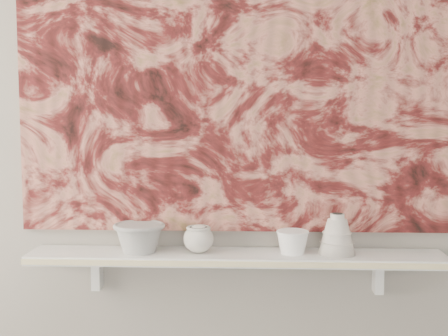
# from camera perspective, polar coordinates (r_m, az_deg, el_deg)

# --- Properties ---
(wall_back) EXTENTS (3.60, 0.00, 3.60)m
(wall_back) POSITION_cam_1_polar(r_m,az_deg,el_deg) (2.15, 1.17, 3.76)
(wall_back) COLOR gray
(wall_back) RESTS_ON floor
(shelf) EXTENTS (1.40, 0.18, 0.03)m
(shelf) POSITION_cam_1_polar(r_m,az_deg,el_deg) (2.12, 1.08, -8.16)
(shelf) COLOR silver
(shelf) RESTS_ON wall_back
(shelf_stripe) EXTENTS (1.40, 0.01, 0.02)m
(shelf_stripe) POSITION_cam_1_polar(r_m,az_deg,el_deg) (2.03, 1.01, -8.80)
(shelf_stripe) COLOR beige
(shelf_stripe) RESTS_ON shelf
(bracket_left) EXTENTS (0.03, 0.06, 0.12)m
(bracket_left) POSITION_cam_1_polar(r_m,az_deg,el_deg) (2.27, -11.52, -9.31)
(bracket_left) COLOR silver
(bracket_left) RESTS_ON wall_back
(bracket_right) EXTENTS (0.03, 0.06, 0.12)m
(bracket_right) POSITION_cam_1_polar(r_m,az_deg,el_deg) (2.25, 13.90, -9.52)
(bracket_right) COLOR silver
(bracket_right) RESTS_ON wall_back
(painting) EXTENTS (1.50, 0.02, 1.10)m
(painting) POSITION_cam_1_polar(r_m,az_deg,el_deg) (2.14, 1.17, 8.84)
(painting) COLOR #5C1A1A
(painting) RESTS_ON wall_back
(house_motif) EXTENTS (0.09, 0.00, 0.08)m
(house_motif) POSITION_cam_1_polar(r_m,az_deg,el_deg) (2.17, 13.10, 0.51)
(house_motif) COLOR black
(house_motif) RESTS_ON painting
(bowl_grey) EXTENTS (0.23, 0.23, 0.10)m
(bowl_grey) POSITION_cam_1_polar(r_m,az_deg,el_deg) (2.14, -7.76, -6.29)
(bowl_grey) COLOR #A1A19E
(bowl_grey) RESTS_ON shelf
(cup_cream) EXTENTS (0.12, 0.12, 0.09)m
(cup_cream) POSITION_cam_1_polar(r_m,az_deg,el_deg) (2.11, -2.34, -6.50)
(cup_cream) COLOR beige
(cup_cream) RESTS_ON shelf
(bell_vessel) EXTENTS (0.16, 0.16, 0.14)m
(bell_vessel) POSITION_cam_1_polar(r_m,az_deg,el_deg) (2.12, 10.29, -5.94)
(bell_vessel) COLOR silver
(bell_vessel) RESTS_ON shelf
(bowl_white) EXTENTS (0.14, 0.14, 0.08)m
(bowl_white) POSITION_cam_1_polar(r_m,az_deg,el_deg) (2.11, 6.29, -6.73)
(bowl_white) COLOR white
(bowl_white) RESTS_ON shelf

